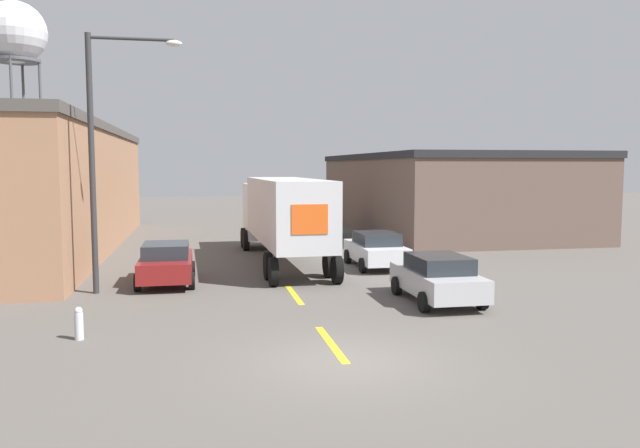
{
  "coord_description": "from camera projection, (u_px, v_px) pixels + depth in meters",
  "views": [
    {
      "loc": [
        -3.16,
        -13.29,
        4.37
      ],
      "look_at": [
        0.86,
        7.27,
        2.43
      ],
      "focal_mm": 35.0,
      "sensor_mm": 36.0,
      "label": 1
    }
  ],
  "objects": [
    {
      "name": "ground_plane",
      "position": [
        345.0,
        362.0,
        13.99
      ],
      "size": [
        160.0,
        160.0,
        0.0
      ],
      "primitive_type": "plane",
      "color": "#56514C"
    },
    {
      "name": "road_centerline",
      "position": [
        294.0,
        295.0,
        21.29
      ],
      "size": [
        0.2,
        15.3,
        0.01
      ],
      "color": "yellow",
      "rests_on": "ground_plane"
    },
    {
      "name": "warehouse_left",
      "position": [
        31.0,
        188.0,
        32.49
      ],
      "size": [
        8.66,
        27.49,
        6.48
      ],
      "color": "#9E7051",
      "rests_on": "ground_plane"
    },
    {
      "name": "warehouse_right",
      "position": [
        441.0,
        192.0,
        43.19
      ],
      "size": [
        11.98,
        22.23,
        5.22
      ],
      "color": "brown",
      "rests_on": "ground_plane"
    },
    {
      "name": "semi_truck",
      "position": [
        281.0,
        211.0,
        28.42
      ],
      "size": [
        2.96,
        13.22,
        3.84
      ],
      "rotation": [
        0.0,
        0.0,
        0.02
      ],
      "color": "silver",
      "rests_on": "ground_plane"
    },
    {
      "name": "parked_car_right_far",
      "position": [
        320.0,
        223.0,
        39.34
      ],
      "size": [
        2.09,
        4.25,
        1.53
      ],
      "color": "tan",
      "rests_on": "ground_plane"
    },
    {
      "name": "parked_car_right_near",
      "position": [
        438.0,
        278.0,
        20.1
      ],
      "size": [
        2.09,
        4.25,
        1.53
      ],
      "color": "#B2B2B7",
      "rests_on": "ground_plane"
    },
    {
      "name": "parked_car_right_mid",
      "position": [
        376.0,
        249.0,
        27.05
      ],
      "size": [
        2.09,
        4.25,
        1.53
      ],
      "color": "silver",
      "rests_on": "ground_plane"
    },
    {
      "name": "parked_car_left_far",
      "position": [
        166.0,
        263.0,
        23.24
      ],
      "size": [
        2.09,
        4.25,
        1.53
      ],
      "color": "maroon",
      "rests_on": "ground_plane"
    },
    {
      "name": "water_tower",
      "position": [
        15.0,
        35.0,
        64.03
      ],
      "size": [
        6.3,
        6.3,
        21.29
      ],
      "color": "#47474C",
      "rests_on": "ground_plane"
    },
    {
      "name": "street_lamp",
      "position": [
        103.0,
        144.0,
        21.14
      ],
      "size": [
        3.17,
        0.32,
        8.81
      ],
      "color": "#2D2D30",
      "rests_on": "ground_plane"
    },
    {
      "name": "fire_hydrant",
      "position": [
        79.0,
        323.0,
        15.74
      ],
      "size": [
        0.22,
        0.22,
        0.84
      ],
      "color": "silver",
      "rests_on": "ground_plane"
    }
  ]
}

